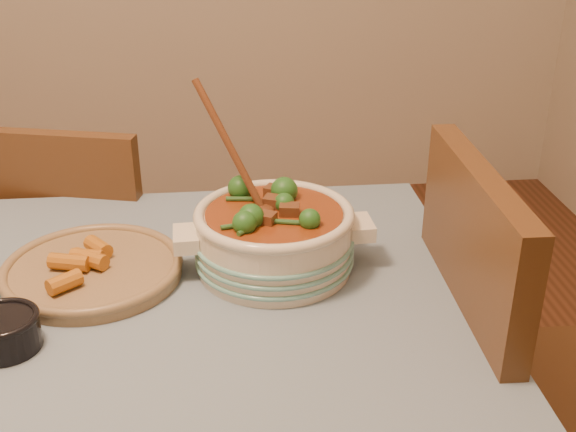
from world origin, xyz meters
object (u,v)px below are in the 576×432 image
Objects in this scene: fried_plate at (92,267)px; condiment_bowl at (4,330)px; stew_casserole at (274,232)px; chair_far at (84,262)px; chair_right at (518,382)px.

condiment_bowl is at bearing -116.66° from fried_plate.
stew_casserole is 0.34m from fried_plate.
condiment_bowl is 0.76m from chair_far.
chair_far is at bearing 55.67° from chair_right.
chair_far is (-0.02, 0.71, -0.28)m from condiment_bowl.
chair_far is (-0.46, 0.50, -0.32)m from stew_casserole.
chair_right is at bearing -10.05° from fried_plate.
stew_casserole is 0.75m from chair_far.
condiment_bowl is at bearing 105.93° from chair_far.
condiment_bowl is 0.23m from fried_plate.
chair_right is (0.78, -0.14, -0.21)m from fried_plate.
chair_right reaches higher than fried_plate.
chair_right reaches higher than condiment_bowl.
stew_casserole is at bearing 0.48° from fried_plate.
stew_casserole is at bearing 73.61° from chair_right.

